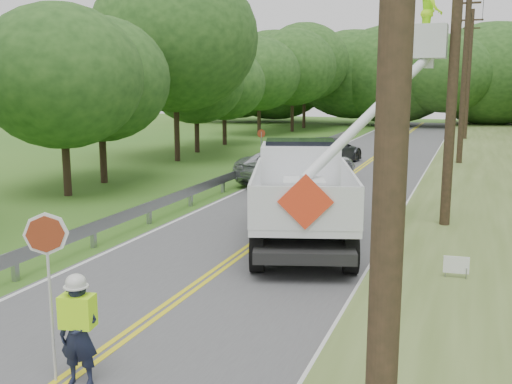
% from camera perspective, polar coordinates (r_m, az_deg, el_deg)
% --- Properties ---
extents(ground, '(140.00, 140.00, 0.00)m').
position_cam_1_polar(ground, '(11.74, -10.53, -12.30)').
color(ground, '#31631D').
rests_on(ground, ground).
extents(road, '(7.20, 96.00, 0.03)m').
position_cam_1_polar(road, '(24.34, 6.59, -0.22)').
color(road, '#4F5052').
rests_on(road, ground).
extents(guardrail, '(0.18, 48.00, 0.77)m').
position_cam_1_polar(guardrail, '(26.31, -1.43, 1.85)').
color(guardrail, gray).
rests_on(guardrail, ground).
extents(utility_poles, '(1.60, 43.30, 10.00)m').
position_cam_1_polar(utility_poles, '(26.27, 19.37, 11.58)').
color(utility_poles, '#2C2418').
rests_on(utility_poles, ground).
extents(tall_grass_verge, '(7.00, 96.00, 0.30)m').
position_cam_1_polar(tall_grass_verge, '(23.68, 23.52, -0.99)').
color(tall_grass_verge, '#4C6329').
rests_on(tall_grass_verge, ground).
extents(treeline_left, '(9.90, 57.26, 11.27)m').
position_cam_1_polar(treeline_left, '(41.39, -3.22, 12.41)').
color(treeline_left, '#332319').
rests_on(treeline_left, ground).
extents(treeline_horizon, '(56.59, 14.17, 10.70)m').
position_cam_1_polar(treeline_horizon, '(65.77, 16.20, 10.97)').
color(treeline_horizon, '#1E4118').
rests_on(treeline_horizon, ground).
extents(flagger, '(1.06, 0.49, 2.65)m').
position_cam_1_polar(flagger, '(9.33, -17.00, -12.34)').
color(flagger, '#191E33').
rests_on(flagger, road).
extents(bucket_truck, '(5.96, 8.06, 7.37)m').
position_cam_1_polar(bucket_truck, '(17.83, 5.21, 1.25)').
color(bucket_truck, black).
rests_on(bucket_truck, road).
extents(suv_silver, '(5.13, 6.82, 1.72)m').
position_cam_1_polar(suv_silver, '(26.79, 4.19, 2.69)').
color(suv_silver, silver).
rests_on(suv_silver, road).
extents(suv_darkgrey, '(3.34, 5.66, 1.54)m').
position_cam_1_polar(suv_darkgrey, '(33.50, 7.13, 4.05)').
color(suv_darkgrey, '#3C3E43').
rests_on(suv_darkgrey, road).
extents(stop_sign_permanent, '(0.37, 0.30, 2.14)m').
position_cam_1_polar(stop_sign_permanent, '(31.14, 0.52, 4.74)').
color(stop_sign_permanent, gray).
rests_on(stop_sign_permanent, ground).
extents(yard_sign, '(0.55, 0.08, 0.79)m').
position_cam_1_polar(yard_sign, '(13.68, 18.91, -6.85)').
color(yard_sign, white).
rests_on(yard_sign, ground).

